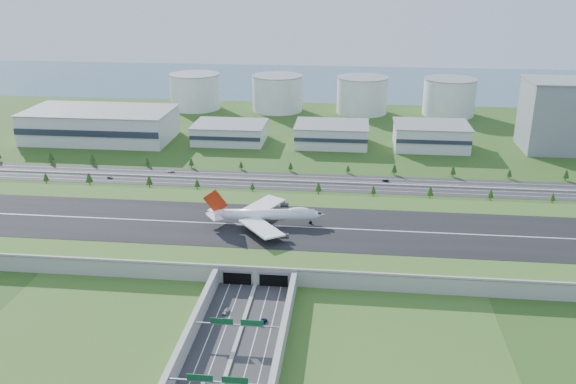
# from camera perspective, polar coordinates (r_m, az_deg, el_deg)

# --- Properties ---
(ground) EXTENTS (1200.00, 1200.00, 0.00)m
(ground) POSITION_cam_1_polar(r_m,az_deg,el_deg) (329.70, -1.68, -4.47)
(ground) COLOR #244515
(ground) RESTS_ON ground
(airfield_deck) EXTENTS (520.00, 100.00, 9.20)m
(airfield_deck) POSITION_cam_1_polar(r_m,az_deg,el_deg) (327.91, -1.69, -3.82)
(airfield_deck) COLOR #979792
(airfield_deck) RESTS_ON ground
(underpass_road) EXTENTS (38.80, 120.40, 8.00)m
(underpass_road) POSITION_cam_1_polar(r_m,az_deg,el_deg) (242.43, -4.97, -13.60)
(underpass_road) COLOR #28282B
(underpass_road) RESTS_ON ground
(sign_gantry_near) EXTENTS (38.70, 0.70, 9.80)m
(sign_gantry_near) POSITION_cam_1_polar(r_m,az_deg,el_deg) (244.08, -4.80, -12.34)
(sign_gantry_near) COLOR gray
(sign_gantry_near) RESTS_ON ground
(sign_gantry_far) EXTENTS (38.70, 0.70, 9.80)m
(sign_gantry_far) POSITION_cam_1_polar(r_m,az_deg,el_deg) (216.16, -6.61, -17.31)
(sign_gantry_far) COLOR gray
(sign_gantry_far) RESTS_ON ground
(north_expressway) EXTENTS (560.00, 36.00, 0.12)m
(north_expressway) POSITION_cam_1_polar(r_m,az_deg,el_deg) (417.09, 0.10, 1.01)
(north_expressway) COLOR #28282B
(north_expressway) RESTS_ON ground
(tree_row) EXTENTS (502.43, 48.72, 8.47)m
(tree_row) POSITION_cam_1_polar(r_m,az_deg,el_deg) (415.39, 1.38, 1.60)
(tree_row) COLOR #3D2819
(tree_row) RESTS_ON ground
(hangar_west) EXTENTS (120.00, 60.00, 25.00)m
(hangar_west) POSITION_cam_1_polar(r_m,az_deg,el_deg) (540.71, -17.14, 6.02)
(hangar_west) COLOR silver
(hangar_west) RESTS_ON ground
(hangar_mid_a) EXTENTS (58.00, 42.00, 15.00)m
(hangar_mid_a) POSITION_cam_1_polar(r_m,az_deg,el_deg) (513.75, -5.45, 5.54)
(hangar_mid_a) COLOR silver
(hangar_mid_a) RESTS_ON ground
(hangar_mid_b) EXTENTS (58.00, 42.00, 17.00)m
(hangar_mid_b) POSITION_cam_1_polar(r_m,az_deg,el_deg) (503.53, 4.11, 5.39)
(hangar_mid_b) COLOR silver
(hangar_mid_b) RESTS_ON ground
(hangar_mid_c) EXTENTS (58.00, 42.00, 19.00)m
(hangar_mid_c) POSITION_cam_1_polar(r_m,az_deg,el_deg) (506.90, 13.22, 5.11)
(hangar_mid_c) COLOR silver
(hangar_mid_c) RESTS_ON ground
(office_tower) EXTENTS (46.00, 46.00, 55.00)m
(office_tower) POSITION_cam_1_polar(r_m,az_deg,el_deg) (527.72, 23.66, 6.55)
(office_tower) COLOR gray
(office_tower) RESTS_ON ground
(fuel_tank_a) EXTENTS (50.00, 50.00, 35.00)m
(fuel_tank_a) POSITION_cam_1_polar(r_m,az_deg,el_deg) (639.00, -8.68, 9.27)
(fuel_tank_a) COLOR silver
(fuel_tank_a) RESTS_ON ground
(fuel_tank_b) EXTENTS (50.00, 50.00, 35.00)m
(fuel_tank_b) POSITION_cam_1_polar(r_m,az_deg,el_deg) (622.89, -0.99, 9.21)
(fuel_tank_b) COLOR silver
(fuel_tank_b) RESTS_ON ground
(fuel_tank_c) EXTENTS (50.00, 50.00, 35.00)m
(fuel_tank_c) POSITION_cam_1_polar(r_m,az_deg,el_deg) (618.15, 6.95, 8.98)
(fuel_tank_c) COLOR silver
(fuel_tank_c) RESTS_ON ground
(fuel_tank_d) EXTENTS (50.00, 50.00, 35.00)m
(fuel_tank_d) POSITION_cam_1_polar(r_m,az_deg,el_deg) (625.04, 14.84, 8.58)
(fuel_tank_d) COLOR silver
(fuel_tank_d) RESTS_ON ground
(bay_water) EXTENTS (1200.00, 260.00, 0.06)m
(bay_water) POSITION_cam_1_polar(r_m,az_deg,el_deg) (789.51, 3.15, 10.29)
(bay_water) COLOR #3D5D75
(bay_water) RESTS_ON ground
(boeing_747) EXTENTS (64.84, 60.99, 20.07)m
(boeing_747) POSITION_cam_1_polar(r_m,az_deg,el_deg) (326.61, -2.16, -2.10)
(boeing_747) COLOR white
(boeing_747) RESTS_ON airfield_deck
(car_0) EXTENTS (3.22, 5.02, 1.59)m
(car_0) POSITION_cam_1_polar(r_m,az_deg,el_deg) (264.91, -5.83, -11.05)
(car_0) COLOR silver
(car_0) RESTS_ON ground
(car_2) EXTENTS (4.29, 5.72, 1.44)m
(car_2) POSITION_cam_1_polar(r_m,az_deg,el_deg) (257.38, -2.39, -12.00)
(car_2) COLOR #0B0C37
(car_2) RESTS_ON ground
(car_4) EXTENTS (4.45, 2.62, 1.42)m
(car_4) POSITION_cam_1_polar(r_m,az_deg,el_deg) (439.63, -16.32, 1.30)
(car_4) COLOR #5D5C62
(car_4) RESTS_ON ground
(car_5) EXTENTS (4.70, 2.42, 1.48)m
(car_5) POSITION_cam_1_polar(r_m,az_deg,el_deg) (421.40, 9.11, 1.06)
(car_5) COLOR black
(car_5) RESTS_ON ground
(car_7) EXTENTS (5.49, 3.13, 1.50)m
(car_7) POSITION_cam_1_polar(r_m,az_deg,el_deg) (443.50, -10.94, 1.94)
(car_7) COLOR white
(car_7) RESTS_ON ground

